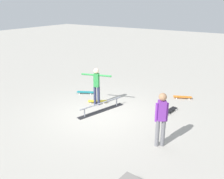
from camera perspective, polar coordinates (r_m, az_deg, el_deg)
name	(u,v)px	position (r m, az deg, el deg)	size (l,w,h in m)	color
ground_plane	(100,114)	(9.56, -2.85, -5.65)	(60.00, 60.00, 0.00)	#ADA89E
grind_rail	(101,107)	(9.74, -2.46, -4.15)	(2.16, 0.82, 0.36)	black
skater_main	(97,84)	(10.08, -3.60, 1.30)	(0.47, 1.22, 1.57)	#2D3351
skateboard_main	(97,101)	(10.55, -3.39, -2.70)	(0.60, 0.78, 0.09)	yellow
bystander_purple_shirt	(161,117)	(7.27, 11.36, -6.24)	(0.29, 0.35, 1.68)	slate
loose_skateboard_orange	(183,97)	(11.44, 16.03, -1.66)	(0.52, 0.81, 0.09)	orange
loose_skateboard_teal	(85,92)	(11.65, -6.18, -0.60)	(0.55, 0.80, 0.09)	teal
loose_skateboard_black	(170,110)	(9.93, 13.34, -4.70)	(0.82, 0.34, 0.09)	black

